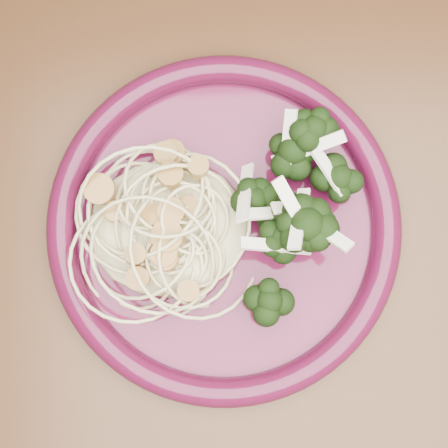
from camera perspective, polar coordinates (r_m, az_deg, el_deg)
dining_table at (r=0.61m, az=-9.87°, el=-8.94°), size 1.20×0.80×0.75m
dinner_plate at (r=0.50m, az=-0.00°, el=-0.15°), size 0.29×0.29×0.02m
spaghetti_pile at (r=0.49m, az=-5.21°, el=-0.16°), size 0.13×0.11×0.03m
scallop_cluster at (r=0.46m, az=-5.60°, el=0.43°), size 0.12×0.12×0.04m
broccoli_pile at (r=0.48m, az=6.50°, el=0.40°), size 0.09×0.15×0.05m
onion_garnish at (r=0.45m, az=6.94°, el=0.99°), size 0.06×0.09×0.05m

